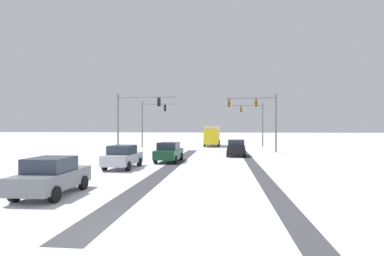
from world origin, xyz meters
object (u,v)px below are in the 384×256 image
Objects in this scene: traffic_signal_far_left at (151,117)px; car_silver_third at (123,157)px; car_black_lead at (236,148)px; car_grey_fourth at (52,176)px; box_truck_delivery at (212,135)px; traffic_signal_far_right at (254,117)px; traffic_signal_near_right at (259,111)px; traffic_signal_near_left at (134,113)px; car_dark_green_second at (169,152)px.

traffic_signal_far_left is 22.37m from car_silver_third.
car_black_lead is 13.12m from car_silver_third.
car_grey_fourth is 0.56× the size of box_truck_delivery.
traffic_signal_far_right and traffic_signal_near_right have the same top height.
traffic_signal_near_left is 13.64m from traffic_signal_near_right.
box_truck_delivery reaches higher than car_black_lead.
car_grey_fourth is (-2.69, -13.00, 0.00)m from car_dark_green_second.
car_black_lead is at bearing -45.36° from traffic_signal_far_left.
traffic_signal_near_left is 1.58× the size of car_dark_green_second.
traffic_signal_far_left reaches higher than car_grey_fourth.
car_dark_green_second is at bearing 60.50° from car_silver_third.
traffic_signal_near_left is 19.97m from traffic_signal_far_right.
car_dark_green_second is (5.12, -7.35, -3.65)m from traffic_signal_near_left.
traffic_signal_near_left is 1.60× the size of car_grey_fourth.
traffic_signal_near_left is 0.89× the size of box_truck_delivery.
traffic_signal_near_right reaches higher than car_grey_fourth.
traffic_signal_near_left is 12.57m from car_silver_third.
traffic_signal_near_left is 10.13m from traffic_signal_far_left.
traffic_signal_far_left is at bearing -152.58° from box_truck_delivery.
traffic_signal_far_left is (-0.61, 10.12, -0.12)m from traffic_signal_near_left.
traffic_signal_far_right reaches higher than car_dark_green_second.
car_silver_third is at bearing -77.32° from traffic_signal_near_left.
traffic_signal_far_left is at bearing -164.91° from traffic_signal_far_right.
traffic_signal_far_right is 36.56m from car_grey_fourth.
car_silver_third is (2.64, -11.73, -3.65)m from traffic_signal_near_left.
traffic_signal_far_right is at bearing -3.69° from box_truck_delivery.
traffic_signal_near_left and traffic_signal_near_right have the same top height.
box_truck_delivery is at bearing 100.77° from car_black_lead.
box_truck_delivery is (5.41, 34.86, 0.82)m from car_grey_fourth.
car_dark_green_second and car_grey_fourth have the same top height.
traffic_signal_far_right is 1.56× the size of car_black_lead.
car_dark_green_second is (-5.77, -5.82, 0.00)m from car_black_lead.
traffic_signal_far_right is 28.49m from car_silver_third.
traffic_signal_far_right is 1.57× the size of car_silver_third.
car_black_lead is (-2.58, -3.61, -3.80)m from traffic_signal_near_right.
traffic_signal_far_right is 1.00× the size of traffic_signal_near_right.
car_black_lead is 1.01× the size of car_silver_third.
traffic_signal_near_right is at bearing 54.38° from car_black_lead.
traffic_signal_far_right reaches higher than car_grey_fourth.
car_dark_green_second is at bearing -97.11° from box_truck_delivery.
box_truck_delivery reaches higher than car_dark_green_second.
traffic_signal_near_left is 1.60× the size of car_silver_third.
traffic_signal_far_right reaches higher than box_truck_delivery.
traffic_signal_far_left is 9.90m from box_truck_delivery.
traffic_signal_near_left reaches higher than car_silver_third.
traffic_signal_near_right is at bearing 51.88° from car_silver_third.
box_truck_delivery is at bearing 81.17° from car_grey_fourth.
traffic_signal_far_right reaches higher than car_black_lead.
car_dark_green_second is (-9.03, -21.45, -3.52)m from traffic_signal_far_right.
car_dark_green_second is 5.03m from car_silver_third.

